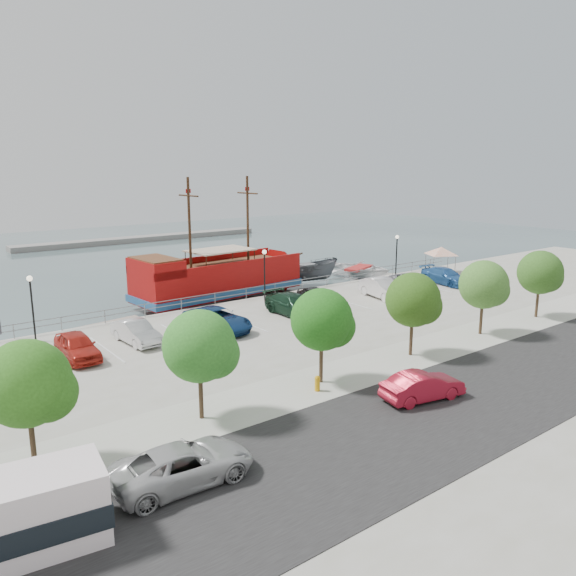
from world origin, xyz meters
TOP-DOWN VIEW (x-y plane):
  - ground at (0.00, 0.00)m, footprint 160.00×160.00m
  - street at (0.00, -16.00)m, footprint 100.00×8.00m
  - sidewalk at (0.00, -10.00)m, footprint 100.00×4.00m
  - seawall_railing at (0.00, 7.80)m, footprint 50.00×0.06m
  - far_shore at (10.00, 55.00)m, footprint 40.00×3.00m
  - pirate_ship at (0.55, 12.74)m, footprint 18.52×6.49m
  - patrol_boat at (9.41, 12.58)m, footprint 6.86×5.17m
  - speedboat at (16.56, 12.27)m, footprint 7.20×8.41m
  - dock_west at (-13.11, 9.20)m, footprint 7.61×3.17m
  - dock_mid at (9.08, 9.20)m, footprint 6.57×2.25m
  - dock_east at (17.37, 9.20)m, footprint 6.47×4.07m
  - canopy_tent at (21.59, 5.38)m, footprint 4.75×4.75m
  - street_van at (-18.02, -14.20)m, footprint 5.22×2.59m
  - street_sedan at (-5.53, -14.62)m, footprint 4.40×2.26m
  - fire_hydrant at (-8.92, -10.80)m, footprint 0.29×0.29m
  - lamp_post_left at (-18.00, 6.50)m, footprint 0.36×0.36m
  - lamp_post_mid at (0.00, 6.50)m, footprint 0.36×0.36m
  - lamp_post_right at (16.00, 6.50)m, footprint 0.36×0.36m
  - tree_a at (-21.85, -10.07)m, footprint 3.30×3.20m
  - tree_b at (-14.85, -10.07)m, footprint 3.30×3.20m
  - tree_c at (-7.85, -10.07)m, footprint 3.30×3.20m
  - tree_d at (-0.85, -10.07)m, footprint 3.30×3.20m
  - tree_e at (6.15, -10.07)m, footprint 3.30×3.20m
  - tree_f at (13.15, -10.07)m, footprint 3.30×3.20m
  - parked_car_a at (-16.90, 1.38)m, footprint 1.89×4.55m
  - parked_car_b at (-13.00, 2.15)m, footprint 1.85×4.46m
  - parked_car_c at (-7.50, 1.43)m, footprint 3.19×5.82m
  - parked_car_d at (-0.90, 1.39)m, footprint 2.30×5.52m
  - parked_car_e at (2.28, 2.52)m, footprint 2.50×4.61m
  - parked_car_f at (8.52, 1.23)m, footprint 2.77×5.31m
  - parked_car_g at (13.31, 2.12)m, footprint 3.09×5.17m
  - parked_car_h at (17.46, 1.61)m, footprint 2.61×5.40m

SIDE VIEW (x-z plane):
  - ground at x=0.00m, z-range -1.00..-1.00m
  - dock_east at x=17.37m, z-range -1.00..-0.64m
  - dock_mid at x=9.08m, z-range -1.00..-0.63m
  - dock_west at x=-13.11m, z-range -1.00..-0.58m
  - far_shore at x=10.00m, z-range -1.00..-0.20m
  - speedboat at x=16.56m, z-range -1.00..0.47m
  - street at x=0.00m, z-range -0.01..0.03m
  - sidewalk at x=0.00m, z-range -0.01..0.04m
  - patrol_boat at x=9.41m, z-range -1.00..1.51m
  - fire_hydrant at x=-8.92m, z-range 0.04..0.87m
  - seawall_railing at x=0.00m, z-range 0.03..1.03m
  - parked_car_g at x=13.31m, z-range 0.00..1.34m
  - street_sedan at x=-5.53m, z-range 0.00..1.38m
  - street_van at x=-18.02m, z-range 0.00..1.42m
  - parked_car_b at x=-13.00m, z-range 0.00..1.43m
  - parked_car_e at x=2.28m, z-range 0.00..1.49m
  - parked_car_h at x=17.46m, z-range 0.00..1.51m
  - parked_car_a at x=-16.90m, z-range 0.00..1.54m
  - parked_car_c at x=-7.50m, z-range 0.00..1.55m
  - parked_car_d at x=-0.90m, z-range 0.00..1.59m
  - parked_car_f at x=8.52m, z-range 0.00..1.66m
  - pirate_ship at x=0.55m, z-range -4.85..6.72m
  - canopy_tent at x=21.59m, z-range 1.17..4.32m
  - lamp_post_left at x=-18.00m, z-range 0.80..5.08m
  - lamp_post_mid at x=0.00m, z-range 0.80..5.08m
  - lamp_post_right at x=16.00m, z-range 0.80..5.08m
  - tree_a at x=-21.85m, z-range 0.80..5.80m
  - tree_b at x=-14.85m, z-range 0.80..5.80m
  - tree_c at x=-7.85m, z-range 0.80..5.80m
  - tree_d at x=-0.85m, z-range 0.80..5.80m
  - tree_e at x=6.15m, z-range 0.80..5.80m
  - tree_f at x=13.15m, z-range 0.80..5.80m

